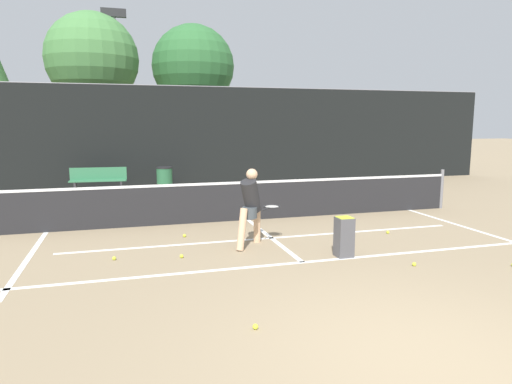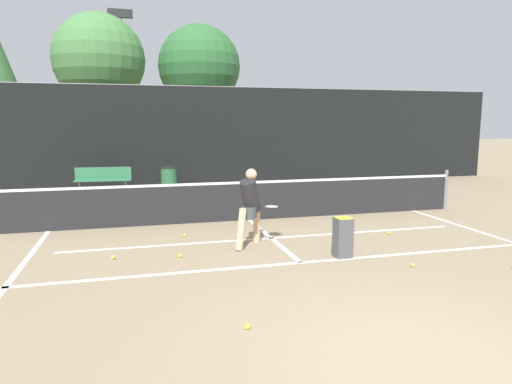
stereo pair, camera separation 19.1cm
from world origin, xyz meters
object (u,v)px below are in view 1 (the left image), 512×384
object	(u,v)px
trash_bin	(165,179)
player_practicing	(251,204)
courtside_bench	(98,179)
parked_car	(249,160)
ball_hopper	(344,236)

from	to	relation	value
trash_bin	player_practicing	bearing A→B (deg)	-82.81
courtside_bench	parked_car	bearing A→B (deg)	41.46
trash_bin	courtside_bench	bearing A→B (deg)	-177.91
ball_hopper	trash_bin	world-z (taller)	trash_bin
trash_bin	parked_car	size ratio (longest dim) A/B	0.18
courtside_bench	parked_car	size ratio (longest dim) A/B	0.40
courtside_bench	trash_bin	bearing A→B (deg)	6.07
player_practicing	parked_car	xyz separation A→B (m)	(3.40, 12.59, -0.25)
player_practicing	courtside_bench	bearing A→B (deg)	65.43
courtside_bench	trash_bin	distance (m)	2.16
courtside_bench	player_practicing	bearing A→B (deg)	-63.62
courtside_bench	parked_car	xyz separation A→B (m)	(6.52, 5.00, 0.08)
courtside_bench	parked_car	distance (m)	8.22
player_practicing	courtside_bench	size ratio (longest dim) A/B	0.81
ball_hopper	courtside_bench	xyz separation A→B (m)	(-4.50, 8.76, 0.10)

